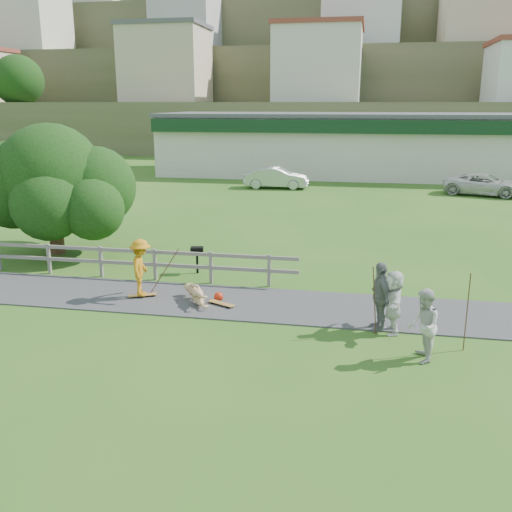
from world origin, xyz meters
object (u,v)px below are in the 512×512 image
object	(u,v)px
tree	(53,202)
spectator_a	(423,326)
spectator_d	(393,302)
skater_rider	(141,271)
skater_fallen	(197,294)
bbq	(197,260)
spectator_b	(380,296)
car_white	(484,185)
car_silver	(276,178)

from	to	relation	value
tree	spectator_a	bearing A→B (deg)	-28.92
spectator_d	skater_rider	bearing A→B (deg)	-108.48
skater_fallen	bbq	size ratio (longest dim) A/B	1.73
spectator_d	tree	xyz separation A→B (m)	(-13.06, 5.93, 1.25)
spectator_b	car_white	bearing A→B (deg)	146.00
bbq	skater_rider	bearing A→B (deg)	-119.84
spectator_a	spectator_b	size ratio (longest dim) A/B	0.94
tree	car_silver	bearing A→B (deg)	73.32
spectator_d	tree	distance (m)	14.40
skater_rider	spectator_b	bearing A→B (deg)	-111.77
skater_fallen	car_silver	bearing A→B (deg)	59.97
skater_fallen	spectator_b	xyz separation A→B (m)	(5.43, -1.06, 0.64)
bbq	spectator_d	bearing A→B (deg)	-45.27
car_white	bbq	size ratio (longest dim) A/B	5.32
skater_fallen	tree	world-z (taller)	tree
spectator_a	bbq	xyz separation A→B (m)	(-7.30, 5.96, -0.41)
spectator_d	bbq	xyz separation A→B (m)	(-6.67, 4.32, -0.38)
spectator_a	spectator_d	xyz separation A→B (m)	(-0.63, 1.64, -0.03)
spectator_b	spectator_d	size ratio (longest dim) A/B	1.10
skater_fallen	car_white	distance (m)	27.04
spectator_a	car_silver	bearing A→B (deg)	-165.93
spectator_a	skater_fallen	bearing A→B (deg)	-115.74
spectator_a	spectator_b	distance (m)	2.03
skater_rider	car_white	size ratio (longest dim) A/B	0.35
skater_rider	spectator_b	size ratio (longest dim) A/B	0.95
car_silver	spectator_b	bearing A→B (deg)	-166.65
car_white	spectator_d	bearing A→B (deg)	-177.64
skater_fallen	spectator_d	world-z (taller)	spectator_d
skater_rider	spectator_d	world-z (taller)	skater_rider
spectator_d	tree	size ratio (longest dim) A/B	0.26
spectator_a	spectator_d	size ratio (longest dim) A/B	1.03
skater_fallen	tree	xyz separation A→B (m)	(-7.30, 4.72, 1.81)
spectator_b	spectator_d	bearing A→B (deg)	48.36
spectator_b	bbq	size ratio (longest dim) A/B	1.97
skater_rider	tree	size ratio (longest dim) A/B	0.27
car_silver	tree	distance (m)	20.69
skater_fallen	spectator_a	size ratio (longest dim) A/B	0.94
tree	bbq	distance (m)	6.79
spectator_d	car_silver	world-z (taller)	spectator_d
spectator_b	bbq	xyz separation A→B (m)	(-6.33, 4.17, -0.47)
spectator_d	car_silver	bearing A→B (deg)	-172.65
skater_fallen	bbq	distance (m)	3.25
car_silver	bbq	bearing A→B (deg)	179.71
spectator_b	spectator_d	xyz separation A→B (m)	(0.34, -0.15, -0.09)
skater_rider	car_white	distance (m)	27.79
spectator_a	spectator_d	distance (m)	1.75
spectator_d	bbq	world-z (taller)	spectator_d
skater_rider	skater_fallen	world-z (taller)	skater_rider
spectator_a	tree	world-z (taller)	tree
skater_fallen	spectator_d	bearing A→B (deg)	-45.04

